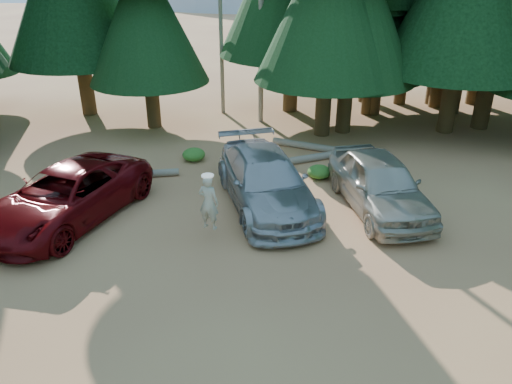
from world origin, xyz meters
TOP-DOWN VIEW (x-y plane):
  - ground at (0.00, 0.00)m, footprint 160.00×160.00m
  - forest_belt_north at (0.00, 15.00)m, footprint 36.00×7.00m
  - snag_back at (-1.20, 16.00)m, footprint 0.20×0.20m
  - red_pickup at (-5.39, 4.10)m, footprint 4.97×6.75m
  - silver_minivan_center at (0.92, 5.15)m, footprint 3.94×6.56m
  - silver_minivan_right at (4.66, 4.92)m, footprint 3.09×5.69m
  - frisbee_player at (-0.79, 3.02)m, footprint 0.72×0.60m
  - log_left at (-4.33, 7.34)m, footprint 3.92×0.88m
  - log_mid at (3.09, 10.34)m, footprint 3.57×1.86m
  - log_right at (2.83, 9.07)m, footprint 4.49×2.07m
  - shrub_far_left at (-5.84, 7.64)m, footprint 0.83×0.83m
  - shrub_left at (-1.99, 9.17)m, footprint 0.93×0.93m
  - shrub_center_left at (0.84, 6.74)m, footprint 0.97×0.97m
  - shrub_center_right at (2.99, 7.42)m, footprint 0.89×0.89m
  - shrub_right at (0.90, 6.54)m, footprint 0.83×0.83m
  - shrub_far_right at (5.36, 7.26)m, footprint 1.01×1.01m

SIDE VIEW (x-z plane):
  - ground at x=0.00m, z-range 0.00..0.00m
  - forest_belt_north at x=0.00m, z-range -11.00..11.00m
  - log_left at x=-4.33m, z-range 0.00..0.28m
  - log_right at x=2.83m, z-range 0.00..0.30m
  - log_mid at x=3.09m, z-range 0.00..0.31m
  - shrub_far_left at x=-5.84m, z-range 0.00..0.46m
  - shrub_right at x=0.90m, z-range 0.00..0.46m
  - shrub_center_right at x=2.99m, z-range 0.00..0.49m
  - shrub_left at x=-1.99m, z-range 0.00..0.51m
  - shrub_center_left at x=0.84m, z-range 0.00..0.53m
  - shrub_far_right at x=5.36m, z-range 0.00..0.56m
  - red_pickup at x=-5.39m, z-range 0.00..1.71m
  - silver_minivan_center at x=0.92m, z-range 0.00..1.78m
  - silver_minivan_right at x=4.66m, z-range 0.00..1.84m
  - frisbee_player at x=-0.79m, z-range 0.32..2.03m
  - snag_back at x=-1.20m, z-range 0.00..10.00m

